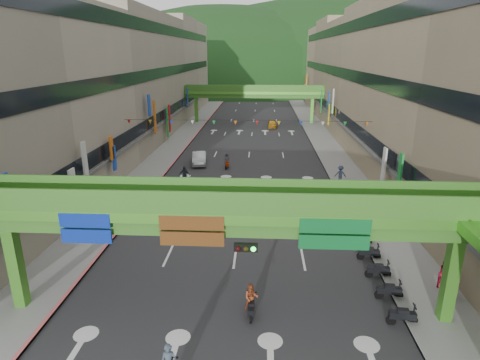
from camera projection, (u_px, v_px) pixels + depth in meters
road_slab at (251, 139)px, 62.79m from camera, size 18.00×140.00×0.02m
sidewalk_left at (182, 138)px, 63.35m from camera, size 4.00×140.00×0.15m
sidewalk_right at (322, 140)px, 62.19m from camera, size 4.00×140.00×0.15m
curb_left at (194, 138)px, 63.25m from camera, size 0.20×140.00×0.18m
curb_right at (310, 139)px, 62.29m from camera, size 0.20×140.00×0.18m
building_row_left at (127, 77)px, 60.90m from camera, size 12.80×95.00×19.00m
building_row_right at (380, 77)px, 58.92m from camera, size 12.80×95.00×19.00m
overpass_near at (245, 228)px, 18.73m from camera, size 28.00×12.27×7.10m
overpass_far at (254, 94)px, 75.41m from camera, size 28.00×2.20×7.10m
hill_left at (223, 85)px, 168.18m from camera, size 168.00×140.00×112.00m
hill_right at (313, 82)px, 185.10m from camera, size 208.00×176.00×128.00m
bunting_string at (246, 123)px, 41.96m from camera, size 26.00×0.36×0.47m
scooter_rider_mid at (251, 300)px, 20.49m from camera, size 0.73×1.60×1.84m
scooter_rider_left at (184, 177)px, 40.15m from camera, size 1.11×1.60×2.21m
scooter_rider_far at (227, 161)px, 46.77m from camera, size 0.82×1.59×1.87m
parked_scooter_row at (378, 270)px, 24.14m from camera, size 1.60×9.35×1.08m
car_silver at (199, 158)px, 48.61m from camera, size 2.17×4.75×1.51m
car_yellow at (272, 124)px, 72.21m from camera, size 1.61×3.95×1.34m
pedestrian_red at (445, 276)px, 22.83m from camera, size 1.06×1.01×1.72m
pedestrian_dark at (451, 286)px, 22.03m from camera, size 0.89×0.40×1.50m
pedestrian_blue at (340, 175)px, 41.29m from camera, size 0.90×0.64×1.80m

